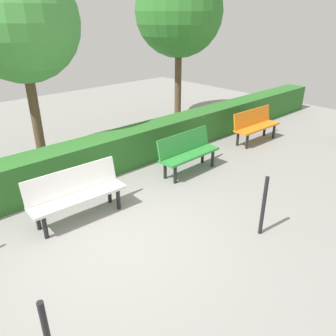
% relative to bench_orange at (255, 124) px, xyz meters
% --- Properties ---
extents(ground_plane, '(20.65, 20.65, 0.00)m').
position_rel_bench_orange_xyz_m(ground_plane, '(5.32, 1.00, -0.48)').
color(ground_plane, gray).
extents(bench_orange, '(1.53, 0.49, 0.86)m').
position_rel_bench_orange_xyz_m(bench_orange, '(0.00, 0.00, 0.00)').
color(bench_orange, orange).
rests_on(bench_orange, ground_plane).
extents(bench_green, '(1.51, 0.49, 0.86)m').
position_rel_bench_orange_xyz_m(bench_green, '(2.72, 0.11, -0.00)').
color(bench_green, '#2D8C38').
rests_on(bench_green, ground_plane).
extents(bench_white, '(1.64, 0.53, 0.86)m').
position_rel_bench_orange_xyz_m(bench_white, '(5.39, 0.12, 0.00)').
color(bench_white, white).
rests_on(bench_white, ground_plane).
extents(hedge_row, '(16.65, 0.64, 0.81)m').
position_rel_bench_orange_xyz_m(hedge_row, '(4.12, -1.07, -0.08)').
color(hedge_row, '#2D6B28').
rests_on(hedge_row, ground_plane).
extents(tree_near, '(2.60, 2.60, 4.54)m').
position_rel_bench_orange_xyz_m(tree_near, '(0.04, -2.95, 2.74)').
color(tree_near, brown).
rests_on(tree_near, ground_plane).
extents(tree_mid, '(2.40, 2.40, 4.23)m').
position_rel_bench_orange_xyz_m(tree_mid, '(4.81, -2.63, 2.53)').
color(tree_mid, brown).
rests_on(tree_mid, ground_plane).
extents(railing_post_mid, '(0.06, 0.06, 1.00)m').
position_rel_bench_orange_xyz_m(railing_post_mid, '(3.51, 2.50, 0.02)').
color(railing_post_mid, black).
rests_on(railing_post_mid, ground_plane).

